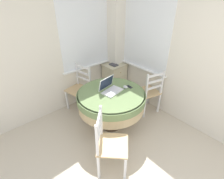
{
  "coord_description": "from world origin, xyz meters",
  "views": [
    {
      "loc": [
        -0.75,
        -0.27,
        2.25
      ],
      "look_at": [
        1.01,
        1.75,
        0.66
      ],
      "focal_mm": 28.0,
      "sensor_mm": 36.0,
      "label": 1
    }
  ],
  "objects_px": {
    "round_dining_table": "(111,99)",
    "dining_chair_near_back_window": "(80,89)",
    "computer_mouse": "(125,87)",
    "cell_phone": "(129,87)",
    "corner_cabinet": "(114,79)",
    "book_on_cabinet": "(114,65)",
    "dining_chair_camera_near": "(109,144)",
    "dining_chair_near_right_window": "(149,92)",
    "laptop": "(110,88)"
  },
  "relations": [
    {
      "from": "computer_mouse",
      "to": "dining_chair_near_back_window",
      "type": "distance_m",
      "value": 1.04
    },
    {
      "from": "laptop",
      "to": "dining_chair_camera_near",
      "type": "bearing_deg",
      "value": -131.31
    },
    {
      "from": "dining_chair_near_right_window",
      "to": "dining_chair_near_back_window",
      "type": "bearing_deg",
      "value": 132.98
    },
    {
      "from": "dining_chair_camera_near",
      "to": "corner_cabinet",
      "type": "bearing_deg",
      "value": 46.37
    },
    {
      "from": "dining_chair_near_right_window",
      "to": "corner_cabinet",
      "type": "xyz_separation_m",
      "value": [
        -0.0,
        1.01,
        -0.09
      ]
    },
    {
      "from": "computer_mouse",
      "to": "book_on_cabinet",
      "type": "relative_size",
      "value": 0.52
    },
    {
      "from": "round_dining_table",
      "to": "laptop",
      "type": "bearing_deg",
      "value": 64.66
    },
    {
      "from": "round_dining_table",
      "to": "dining_chair_near_back_window",
      "type": "xyz_separation_m",
      "value": [
        -0.1,
        0.86,
        -0.13
      ]
    },
    {
      "from": "dining_chair_camera_near",
      "to": "corner_cabinet",
      "type": "relative_size",
      "value": 1.29
    },
    {
      "from": "computer_mouse",
      "to": "dining_chair_near_right_window",
      "type": "height_order",
      "value": "dining_chair_near_right_window"
    },
    {
      "from": "computer_mouse",
      "to": "cell_phone",
      "type": "bearing_deg",
      "value": -10.08
    },
    {
      "from": "dining_chair_near_back_window",
      "to": "dining_chair_camera_near",
      "type": "distance_m",
      "value": 1.58
    },
    {
      "from": "corner_cabinet",
      "to": "dining_chair_near_right_window",
      "type": "bearing_deg",
      "value": -89.8
    },
    {
      "from": "laptop",
      "to": "book_on_cabinet",
      "type": "height_order",
      "value": "laptop"
    },
    {
      "from": "cell_phone",
      "to": "corner_cabinet",
      "type": "relative_size",
      "value": 0.16
    },
    {
      "from": "corner_cabinet",
      "to": "book_on_cabinet",
      "type": "relative_size",
      "value": 3.99
    },
    {
      "from": "dining_chair_camera_near",
      "to": "corner_cabinet",
      "type": "xyz_separation_m",
      "value": [
        1.43,
        1.5,
        -0.09
      ]
    },
    {
      "from": "computer_mouse",
      "to": "cell_phone",
      "type": "height_order",
      "value": "computer_mouse"
    },
    {
      "from": "dining_chair_near_right_window",
      "to": "book_on_cabinet",
      "type": "relative_size",
      "value": 5.13
    },
    {
      "from": "book_on_cabinet",
      "to": "cell_phone",
      "type": "bearing_deg",
      "value": -115.64
    },
    {
      "from": "round_dining_table",
      "to": "computer_mouse",
      "type": "relative_size",
      "value": 12.08
    },
    {
      "from": "laptop",
      "to": "dining_chair_near_right_window",
      "type": "relative_size",
      "value": 0.41
    },
    {
      "from": "dining_chair_near_back_window",
      "to": "book_on_cabinet",
      "type": "height_order",
      "value": "dining_chair_near_back_window"
    },
    {
      "from": "laptop",
      "to": "dining_chair_near_right_window",
      "type": "distance_m",
      "value": 0.91
    },
    {
      "from": "round_dining_table",
      "to": "dining_chair_near_right_window",
      "type": "distance_m",
      "value": 0.87
    },
    {
      "from": "cell_phone",
      "to": "dining_chair_camera_near",
      "type": "distance_m",
      "value": 1.14
    },
    {
      "from": "dining_chair_near_back_window",
      "to": "round_dining_table",
      "type": "bearing_deg",
      "value": -83.72
    },
    {
      "from": "cell_phone",
      "to": "dining_chair_near_right_window",
      "type": "bearing_deg",
      "value": -9.25
    },
    {
      "from": "round_dining_table",
      "to": "dining_chair_near_right_window",
      "type": "relative_size",
      "value": 1.23
    },
    {
      "from": "laptop",
      "to": "cell_phone",
      "type": "relative_size",
      "value": 3.25
    },
    {
      "from": "round_dining_table",
      "to": "cell_phone",
      "type": "xyz_separation_m",
      "value": [
        0.36,
        -0.07,
        0.14
      ]
    },
    {
      "from": "dining_chair_camera_near",
      "to": "corner_cabinet",
      "type": "distance_m",
      "value": 2.07
    },
    {
      "from": "cell_phone",
      "to": "corner_cabinet",
      "type": "bearing_deg",
      "value": 62.52
    },
    {
      "from": "round_dining_table",
      "to": "corner_cabinet",
      "type": "bearing_deg",
      "value": 45.44
    },
    {
      "from": "computer_mouse",
      "to": "book_on_cabinet",
      "type": "xyz_separation_m",
      "value": [
        0.52,
        0.88,
        -0.0
      ]
    },
    {
      "from": "cell_phone",
      "to": "dining_chair_near_right_window",
      "type": "relative_size",
      "value": 0.13
    },
    {
      "from": "round_dining_table",
      "to": "corner_cabinet",
      "type": "distance_m",
      "value": 1.23
    },
    {
      "from": "round_dining_table",
      "to": "dining_chair_near_back_window",
      "type": "height_order",
      "value": "dining_chair_near_back_window"
    },
    {
      "from": "book_on_cabinet",
      "to": "computer_mouse",
      "type": "bearing_deg",
      "value": -120.29
    },
    {
      "from": "dining_chair_camera_near",
      "to": "cell_phone",
      "type": "bearing_deg",
      "value": 31.03
    },
    {
      "from": "dining_chair_near_back_window",
      "to": "cell_phone",
      "type": "bearing_deg",
      "value": -63.9
    },
    {
      "from": "cell_phone",
      "to": "book_on_cabinet",
      "type": "distance_m",
      "value": 1.0
    },
    {
      "from": "laptop",
      "to": "corner_cabinet",
      "type": "xyz_separation_m",
      "value": [
        0.82,
        0.81,
        -0.41
      ]
    },
    {
      "from": "cell_phone",
      "to": "dining_chair_near_back_window",
      "type": "relative_size",
      "value": 0.13
    },
    {
      "from": "laptop",
      "to": "dining_chair_camera_near",
      "type": "height_order",
      "value": "laptop"
    },
    {
      "from": "computer_mouse",
      "to": "dining_chair_camera_near",
      "type": "distance_m",
      "value": 1.08
    },
    {
      "from": "laptop",
      "to": "dining_chair_camera_near",
      "type": "distance_m",
      "value": 0.97
    },
    {
      "from": "round_dining_table",
      "to": "book_on_cabinet",
      "type": "bearing_deg",
      "value": 46.22
    },
    {
      "from": "cell_phone",
      "to": "dining_chair_near_back_window",
      "type": "bearing_deg",
      "value": 116.1
    },
    {
      "from": "cell_phone",
      "to": "corner_cabinet",
      "type": "distance_m",
      "value": 1.11
    }
  ]
}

